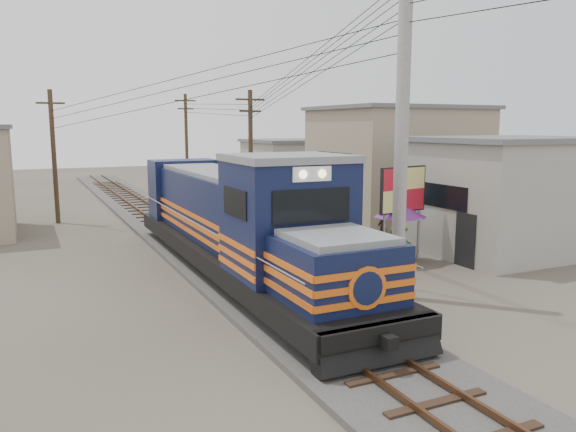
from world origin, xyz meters
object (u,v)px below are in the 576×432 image
locomotive (239,225)px  vendor (383,228)px  market_umbrella (400,211)px  billboard (403,192)px

locomotive → vendor: (7.11, 1.75, -0.97)m
locomotive → vendor: size_ratio=9.97×
locomotive → market_umbrella: locomotive is taller
vendor → locomotive: bearing=-14.1°
locomotive → billboard: size_ratio=4.69×
locomotive → market_umbrella: 6.31m
billboard → vendor: billboard is taller
vendor → billboard: bearing=43.0°
market_umbrella → billboard: bearing=-94.2°
billboard → market_umbrella: 0.75m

